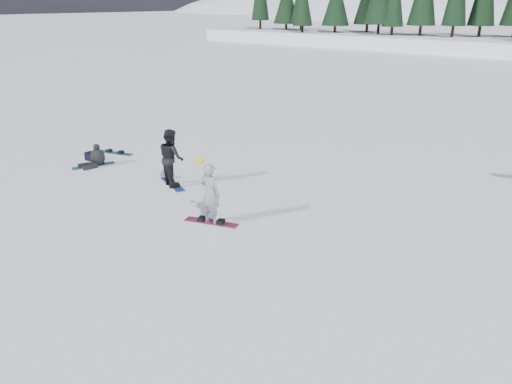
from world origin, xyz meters
TOP-DOWN VIEW (x-y plane):
  - ground at (0.00, 0.00)m, footprint 420.00×420.00m
  - snowboarder_woman at (2.06, -0.23)m, footprint 0.64×0.44m
  - snowboarder_man at (-0.98, 1.15)m, footprint 1.09×0.98m
  - seated_rider at (-4.64, 0.79)m, footprint 0.68×1.01m
  - gear_bag at (-5.34, 1.05)m, footprint 0.49×0.36m
  - snowboard_woman at (2.06, -0.23)m, footprint 1.51×0.75m
  - snowboard_man at (-0.98, 1.15)m, footprint 1.49×0.83m
  - snowboard_loose_a at (-4.70, 0.67)m, footprint 0.77×1.51m
  - snowboard_loose_c at (-5.42, 2.14)m, footprint 1.52×0.69m

SIDE VIEW (x-z plane):
  - ground at x=0.00m, z-range 0.00..0.00m
  - snowboard_woman at x=2.06m, z-range 0.00..0.03m
  - snowboard_man at x=-0.98m, z-range 0.00..0.03m
  - snowboard_loose_a at x=-4.70m, z-range 0.00..0.03m
  - snowboard_loose_c at x=-5.42m, z-range 0.00..0.03m
  - gear_bag at x=-5.34m, z-range 0.00..0.30m
  - seated_rider at x=-4.64m, z-range -0.09..0.71m
  - snowboarder_woman at x=2.06m, z-range -0.06..1.77m
  - snowboarder_man at x=-0.98m, z-range 0.00..1.85m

